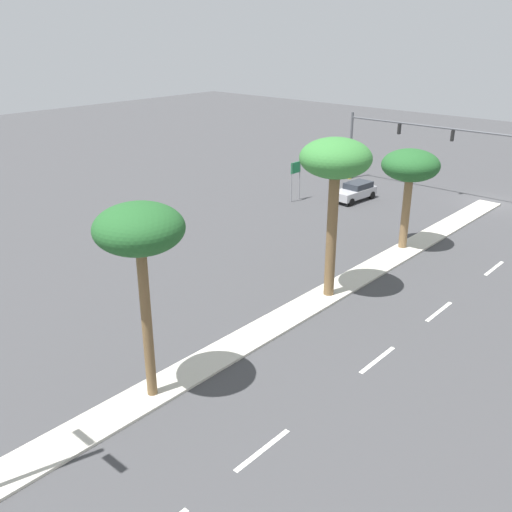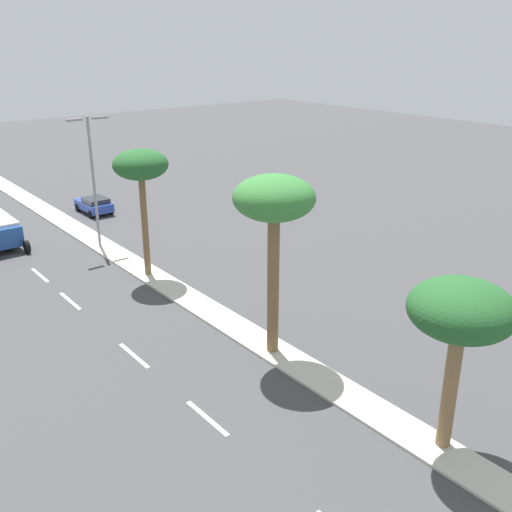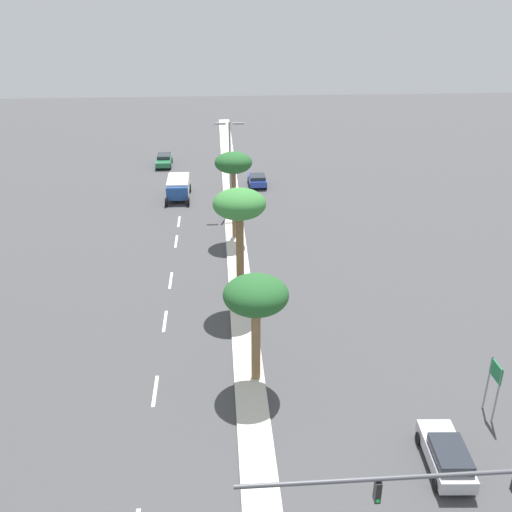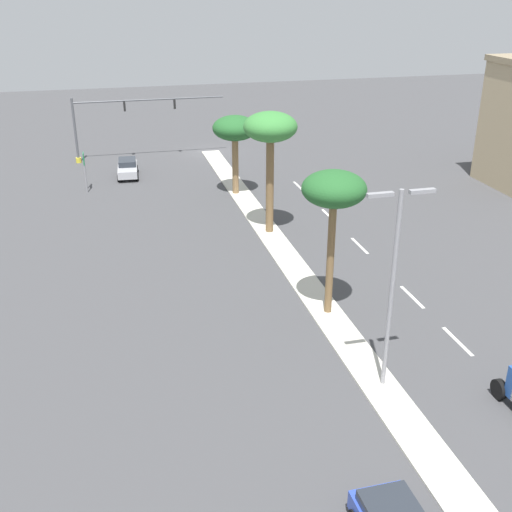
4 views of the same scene
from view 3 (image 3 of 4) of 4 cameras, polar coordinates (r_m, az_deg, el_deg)
The scene contains 17 objects.
ground_plane at distance 51.95m, azimuth -2.02°, elevation 1.38°, with size 160.00×160.00×0.00m, color #424244.
median_curb at distance 61.10m, azimuth -2.39°, elevation 5.13°, with size 1.80×88.87×0.12m, color beige.
lane_stripe_center at distance 34.02m, azimuth -10.07°, elevation -13.16°, with size 0.20×2.80×0.01m, color silver.
lane_stripe_trailing at distance 40.26m, azimuth -9.11°, elevation -6.46°, with size 0.20×2.80×0.01m, color silver.
lane_stripe_far at distance 45.63m, azimuth -8.54°, elevation -2.42°, with size 0.20×2.80×0.01m, color silver.
lane_stripe_front at distance 52.64m, azimuth -8.00°, elevation 1.47°, with size 0.20×2.80×0.01m, color silver.
lane_stripe_left at distance 57.19m, azimuth -7.73°, elevation 3.44°, with size 0.20×2.80×0.01m, color silver.
lane_stripe_near at distance 66.18m, azimuth -7.30°, elevation 6.48°, with size 0.20×2.80×0.01m, color silver.
directional_road_sign at distance 32.98m, azimuth 22.78°, elevation -11.32°, with size 0.10×1.22×3.30m.
palm_tree_mid at distance 31.43m, azimuth -0.01°, elevation -4.16°, with size 3.66×3.66×6.53m.
palm_tree_outboard at distance 38.97m, azimuth -1.67°, elevation 4.83°, with size 3.67×3.67×8.56m.
palm_tree_near at distance 50.72m, azimuth -2.28°, elevation 9.13°, with size 3.31×3.31×7.93m.
street_lamp_front at distance 57.72m, azimuth -2.62°, elevation 9.62°, with size 2.90×0.24×9.14m.
sedan_blue_left at distance 67.22m, azimuth 0.12°, elevation 7.66°, with size 2.08×3.86×1.41m.
sedan_green_near at distance 76.46m, azimuth -9.20°, elevation 9.48°, with size 2.04×4.61×1.39m.
sedan_silver_inboard at distance 30.07m, azimuth 18.55°, elevation -18.37°, with size 2.09×4.31×1.49m.
box_truck at distance 63.60m, azimuth -7.81°, elevation 6.82°, with size 2.59×5.94×2.08m.
Camera 3 is at (-1.55, -13.01, 20.81)m, focal length 39.92 mm.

